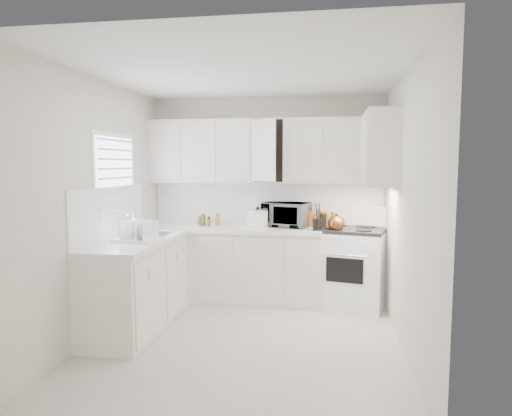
% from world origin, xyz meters
% --- Properties ---
extents(floor, '(3.20, 3.20, 0.00)m').
position_xyz_m(floor, '(0.00, 0.00, 0.00)').
color(floor, beige).
rests_on(floor, ground).
extents(ceiling, '(3.20, 3.20, 0.00)m').
position_xyz_m(ceiling, '(0.00, 0.00, 2.60)').
color(ceiling, white).
rests_on(ceiling, ground).
extents(wall_back, '(3.00, 0.00, 3.00)m').
position_xyz_m(wall_back, '(0.00, 1.60, 1.30)').
color(wall_back, beige).
rests_on(wall_back, ground).
extents(wall_front, '(3.00, 0.00, 3.00)m').
position_xyz_m(wall_front, '(0.00, -1.60, 1.30)').
color(wall_front, beige).
rests_on(wall_front, ground).
extents(wall_left, '(0.00, 3.20, 3.20)m').
position_xyz_m(wall_left, '(-1.50, 0.00, 1.30)').
color(wall_left, beige).
rests_on(wall_left, ground).
extents(wall_right, '(0.00, 3.20, 3.20)m').
position_xyz_m(wall_right, '(1.50, 0.00, 1.30)').
color(wall_right, beige).
rests_on(wall_right, ground).
extents(window_blinds, '(0.06, 0.96, 1.06)m').
position_xyz_m(window_blinds, '(-1.48, 0.35, 1.55)').
color(window_blinds, white).
rests_on(window_blinds, wall_left).
extents(lower_cabinets_back, '(2.22, 0.60, 0.90)m').
position_xyz_m(lower_cabinets_back, '(-0.39, 1.30, 0.45)').
color(lower_cabinets_back, beige).
rests_on(lower_cabinets_back, floor).
extents(lower_cabinets_left, '(0.60, 1.60, 0.90)m').
position_xyz_m(lower_cabinets_left, '(-1.20, 0.20, 0.45)').
color(lower_cabinets_left, beige).
rests_on(lower_cabinets_left, floor).
extents(countertop_back, '(2.24, 0.64, 0.05)m').
position_xyz_m(countertop_back, '(-0.39, 1.29, 0.93)').
color(countertop_back, silver).
rests_on(countertop_back, lower_cabinets_back).
extents(countertop_left, '(0.64, 1.62, 0.05)m').
position_xyz_m(countertop_left, '(-1.19, 0.20, 0.93)').
color(countertop_left, silver).
rests_on(countertop_left, lower_cabinets_left).
extents(backsplash_back, '(2.98, 0.02, 0.55)m').
position_xyz_m(backsplash_back, '(0.00, 1.59, 1.23)').
color(backsplash_back, silver).
rests_on(backsplash_back, wall_back).
extents(backsplash_left, '(0.02, 1.60, 0.55)m').
position_xyz_m(backsplash_left, '(-1.49, 0.20, 1.23)').
color(backsplash_left, silver).
rests_on(backsplash_left, wall_left).
extents(upper_cabinets_back, '(3.00, 0.33, 0.80)m').
position_xyz_m(upper_cabinets_back, '(0.00, 1.44, 1.50)').
color(upper_cabinets_back, beige).
rests_on(upper_cabinets_back, wall_back).
extents(upper_cabinets_right, '(0.33, 0.90, 0.80)m').
position_xyz_m(upper_cabinets_right, '(1.33, 0.82, 1.50)').
color(upper_cabinets_right, beige).
rests_on(upper_cabinets_right, wall_right).
extents(sink, '(0.42, 0.38, 0.30)m').
position_xyz_m(sink, '(-1.19, 0.55, 1.07)').
color(sink, gray).
rests_on(sink, countertop_left).
extents(stove, '(0.94, 0.83, 1.23)m').
position_xyz_m(stove, '(1.07, 1.29, 0.62)').
color(stove, white).
rests_on(stove, floor).
extents(tea_kettle, '(0.28, 0.25, 0.23)m').
position_xyz_m(tea_kettle, '(0.89, 1.13, 1.05)').
color(tea_kettle, brown).
rests_on(tea_kettle, stove).
extents(frying_pan, '(0.30, 0.45, 0.04)m').
position_xyz_m(frying_pan, '(1.25, 1.45, 0.96)').
color(frying_pan, black).
rests_on(frying_pan, stove).
extents(microwave, '(0.62, 0.46, 0.37)m').
position_xyz_m(microwave, '(0.28, 1.42, 1.14)').
color(microwave, gray).
rests_on(microwave, countertop_back).
extents(rice_cooker, '(0.30, 0.30, 0.26)m').
position_xyz_m(rice_cooker, '(-0.07, 1.28, 1.08)').
color(rice_cooker, white).
rests_on(rice_cooker, countertop_back).
extents(paper_towel, '(0.12, 0.12, 0.27)m').
position_xyz_m(paper_towel, '(-0.10, 1.52, 1.08)').
color(paper_towel, white).
rests_on(paper_towel, countertop_back).
extents(utensil_crock, '(0.11, 0.11, 0.34)m').
position_xyz_m(utensil_crock, '(0.67, 1.12, 1.12)').
color(utensil_crock, black).
rests_on(utensil_crock, countertop_back).
extents(dish_rack, '(0.49, 0.39, 0.24)m').
position_xyz_m(dish_rack, '(-1.12, 0.08, 1.07)').
color(dish_rack, white).
rests_on(dish_rack, countertop_left).
extents(spice_left_0, '(0.06, 0.06, 0.13)m').
position_xyz_m(spice_left_0, '(-0.85, 1.42, 1.02)').
color(spice_left_0, '#9D612A').
rests_on(spice_left_0, countertop_back).
extents(spice_left_1, '(0.06, 0.06, 0.13)m').
position_xyz_m(spice_left_1, '(-0.78, 1.33, 1.02)').
color(spice_left_1, '#3A6923').
rests_on(spice_left_1, countertop_back).
extents(spice_left_2, '(0.06, 0.06, 0.13)m').
position_xyz_m(spice_left_2, '(-0.70, 1.42, 1.02)').
color(spice_left_2, '#AE4A17').
rests_on(spice_left_2, countertop_back).
extents(spice_left_3, '(0.06, 0.06, 0.13)m').
position_xyz_m(spice_left_3, '(-0.62, 1.33, 1.02)').
color(spice_left_3, gold).
rests_on(spice_left_3, countertop_back).
extents(sauce_right_0, '(0.06, 0.06, 0.19)m').
position_xyz_m(sauce_right_0, '(0.58, 1.46, 1.05)').
color(sauce_right_0, '#AE4A17').
rests_on(sauce_right_0, countertop_back).
extents(sauce_right_1, '(0.06, 0.06, 0.19)m').
position_xyz_m(sauce_right_1, '(0.64, 1.40, 1.05)').
color(sauce_right_1, gold).
rests_on(sauce_right_1, countertop_back).
extents(sauce_right_2, '(0.06, 0.06, 0.19)m').
position_xyz_m(sauce_right_2, '(0.69, 1.46, 1.05)').
color(sauce_right_2, brown).
rests_on(sauce_right_2, countertop_back).
extents(sauce_right_3, '(0.06, 0.06, 0.19)m').
position_xyz_m(sauce_right_3, '(0.74, 1.40, 1.05)').
color(sauce_right_3, black).
rests_on(sauce_right_3, countertop_back).
extents(sauce_right_4, '(0.06, 0.06, 0.19)m').
position_xyz_m(sauce_right_4, '(0.80, 1.46, 1.05)').
color(sauce_right_4, '#9D612A').
rests_on(sauce_right_4, countertop_back).
extents(sauce_right_5, '(0.06, 0.06, 0.19)m').
position_xyz_m(sauce_right_5, '(0.85, 1.40, 1.05)').
color(sauce_right_5, '#3A6923').
rests_on(sauce_right_5, countertop_back).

